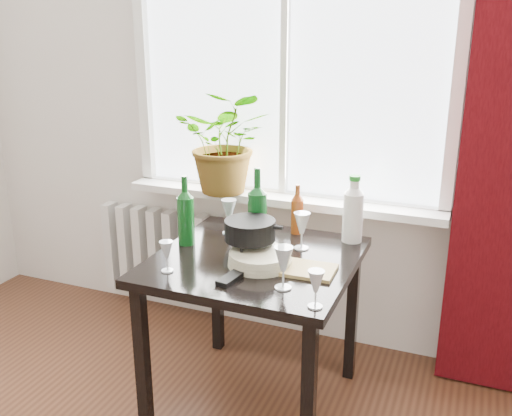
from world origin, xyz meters
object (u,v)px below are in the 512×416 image
at_px(radiator, 164,254).
at_px(cleaning_bottle, 353,208).
at_px(table, 255,276).
at_px(wineglass_back_center, 302,230).
at_px(potted_plant, 227,142).
at_px(wineglass_far_right, 316,289).
at_px(fondue_pot, 250,239).
at_px(tv_remote, 234,276).
at_px(bottle_amber, 297,209).
at_px(cutting_board, 302,269).
at_px(wineglass_front_right, 283,267).
at_px(wine_bottle_left, 186,210).
at_px(wineglass_back_left, 229,216).
at_px(wine_bottle_right, 257,207).
at_px(wineglass_front_left, 167,256).
at_px(plate_stack, 260,259).

relative_size(radiator, cleaning_bottle, 2.46).
height_order(table, wineglass_back_center, wineglass_back_center).
relative_size(potted_plant, wineglass_far_right, 3.74).
bearing_deg(fondue_pot, wineglass_far_right, -33.86).
bearing_deg(radiator, cleaning_bottle, -13.50).
bearing_deg(tv_remote, potted_plant, 125.17).
bearing_deg(radiator, bottle_amber, -16.70).
bearing_deg(fondue_pot, cutting_board, -4.55).
bearing_deg(potted_plant, cleaning_bottle, -15.32).
bearing_deg(wineglass_back_center, wineglass_front_right, -82.10).
relative_size(wine_bottle_left, tv_remote, 1.78).
relative_size(wine_bottle_left, wineglass_front_right, 1.88).
height_order(wineglass_back_left, cutting_board, wineglass_back_left).
bearing_deg(wineglass_far_right, cleaning_bottle, 92.14).
relative_size(potted_plant, wineglass_back_left, 3.14).
bearing_deg(potted_plant, wineglass_back_center, -35.07).
bearing_deg(wine_bottle_right, wineglass_front_left, -120.02).
relative_size(bottle_amber, wineglass_back_center, 1.40).
distance_m(radiator, potted_plant, 0.88).
xyz_separation_m(wine_bottle_right, wineglass_back_center, (0.20, 0.04, -0.10)).
bearing_deg(wineglass_back_center, radiator, 155.28).
distance_m(wineglass_back_left, tv_remote, 0.52).
bearing_deg(wineglass_front_right, bottle_amber, 103.14).
height_order(cleaning_bottle, tv_remote, cleaning_bottle).
bearing_deg(fondue_pot, wine_bottle_right, 105.87).
bearing_deg(potted_plant, fondue_pot, -57.13).
bearing_deg(wineglass_front_left, tv_remote, 7.97).
bearing_deg(table, tv_remote, -88.86).
bearing_deg(wineglass_front_left, fondue_pot, 45.63).
xyz_separation_m(wineglass_front_right, wineglass_far_right, (0.16, -0.10, -0.01)).
bearing_deg(plate_stack, wineglass_back_left, 132.62).
height_order(radiator, wine_bottle_right, wine_bottle_right).
bearing_deg(bottle_amber, wineglass_back_left, -157.12).
relative_size(wineglass_back_left, fondue_pot, 0.69).
distance_m(wineglass_front_left, fondue_pot, 0.37).
distance_m(potted_plant, bottle_amber, 0.55).
bearing_deg(potted_plant, plate_stack, -55.25).
bearing_deg(plate_stack, cutting_board, 4.45).
xyz_separation_m(radiator, tv_remote, (0.85, -0.87, 0.37)).
bearing_deg(potted_plant, wineglass_back_left, -64.50).
height_order(wineglass_front_right, plate_stack, wineglass_front_right).
distance_m(table, wine_bottle_right, 0.31).
bearing_deg(radiator, wine_bottle_right, -31.73).
relative_size(table, plate_stack, 3.15).
bearing_deg(radiator, wineglass_front_left, -57.56).
xyz_separation_m(wine_bottle_right, wineglass_far_right, (0.41, -0.48, -0.11)).
relative_size(wineglass_back_center, cutting_board, 0.64).
xyz_separation_m(table, wineglass_front_right, (0.22, -0.25, 0.18)).
height_order(wineglass_far_right, tv_remote, wineglass_far_right).
bearing_deg(wineglass_far_right, bottle_amber, 112.97).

